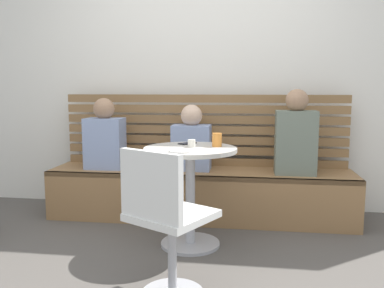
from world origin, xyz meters
TOP-DOWN VIEW (x-y plane):
  - ground at (0.00, 0.00)m, footprint 8.00×8.00m
  - back_wall at (0.00, 1.64)m, footprint 5.20×0.10m
  - booth_bench at (0.00, 1.20)m, footprint 2.70×0.52m
  - booth_backrest at (0.00, 1.44)m, footprint 2.65×0.04m
  - cafe_table at (0.01, 0.54)m, footprint 0.68×0.68m
  - white_chair at (-0.02, -0.26)m, footprint 0.54×0.54m
  - person_adult at (0.82, 1.16)m, footprint 0.34×0.22m
  - person_child_left at (-0.08, 1.21)m, footprint 0.34×0.22m
  - person_child_middle at (-0.87, 1.17)m, footprint 0.34×0.22m
  - cup_espresso_small at (0.01, 0.57)m, footprint 0.06×0.06m
  - cup_tumbler_orange at (0.20, 0.63)m, footprint 0.07×0.07m
  - plate_small at (-0.02, 0.33)m, footprint 0.17×0.17m
  - phone_on_table at (-0.04, 0.74)m, footprint 0.14×0.15m

SIDE VIEW (x-z plane):
  - ground at x=0.00m, z-range 0.00..0.00m
  - booth_bench at x=0.00m, z-range 0.00..0.44m
  - white_chair at x=-0.02m, z-range 0.04..0.89m
  - cafe_table at x=0.01m, z-range 0.15..0.89m
  - person_child_left at x=-0.08m, z-range 0.40..0.99m
  - person_child_middle at x=-0.87m, z-range 0.40..1.04m
  - phone_on_table at x=-0.04m, z-range 0.74..0.75m
  - plate_small at x=-0.02m, z-range 0.74..0.75m
  - person_adult at x=0.82m, z-range 0.40..1.12m
  - cup_espresso_small at x=0.01m, z-range 0.74..0.79m
  - booth_backrest at x=0.00m, z-range 0.44..1.11m
  - cup_tumbler_orange at x=0.20m, z-range 0.74..0.84m
  - back_wall at x=0.00m, z-range 0.00..2.90m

